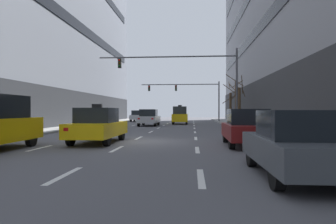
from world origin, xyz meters
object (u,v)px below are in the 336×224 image
at_px(street_tree_1, 239,106).
at_px(taxi_driving_3, 97,120).
at_px(taxi_driving_1, 180,115).
at_px(traffic_signal_1, 189,92).
at_px(car_parked_1, 246,128).
at_px(car_driving_2, 149,118).
at_px(traffic_signal_0, 192,72).
at_px(street_tree_3, 231,107).
at_px(car_driving_5, 138,116).
at_px(car_parked_0, 296,144).
at_px(street_tree_2, 236,99).
at_px(taxi_driving_4, 98,126).

bearing_deg(street_tree_1, taxi_driving_3, -159.12).
relative_size(taxi_driving_1, traffic_signal_1, 0.38).
bearing_deg(car_parked_1, traffic_signal_1, 95.33).
distance_m(car_driving_2, traffic_signal_0, 7.84).
xyz_separation_m(traffic_signal_1, street_tree_1, (4.91, -14.45, -2.29)).
xyz_separation_m(traffic_signal_1, street_tree_3, (4.98, -7.76, -2.29)).
relative_size(car_driving_5, traffic_signal_1, 0.39).
xyz_separation_m(street_tree_1, street_tree_3, (0.06, 6.69, -0.00)).
bearing_deg(car_parked_0, traffic_signal_0, 97.09).
bearing_deg(car_parked_0, street_tree_3, 85.71).
relative_size(taxi_driving_3, car_parked_0, 1.06).
distance_m(taxi_driving_1, traffic_signal_1, 8.87).
relative_size(traffic_signal_0, street_tree_2, 2.37).
height_order(taxi_driving_1, traffic_signal_0, traffic_signal_0).
bearing_deg(car_driving_5, car_parked_0, -74.15).
bearing_deg(traffic_signal_0, taxi_driving_3, -166.78).
distance_m(car_driving_2, taxi_driving_3, 7.58).
xyz_separation_m(taxi_driving_1, taxi_driving_3, (-6.51, -11.06, -0.24)).
bearing_deg(car_driving_2, taxi_driving_1, 54.26).
xyz_separation_m(car_driving_5, traffic_signal_0, (8.07, -17.66, 4.14)).
height_order(car_driving_2, car_parked_1, car_driving_2).
relative_size(taxi_driving_1, street_tree_2, 0.84).
bearing_deg(traffic_signal_1, street_tree_3, -57.33).
height_order(street_tree_1, street_tree_2, street_tree_2).
distance_m(car_driving_2, taxi_driving_4, 17.05).
distance_m(car_driving_2, street_tree_3, 10.32).
relative_size(traffic_signal_0, street_tree_3, 2.78).
bearing_deg(taxi_driving_4, street_tree_1, 58.96).
distance_m(traffic_signal_0, street_tree_2, 7.08).
relative_size(car_driving_2, taxi_driving_3, 1.05).
bearing_deg(traffic_signal_0, car_parked_0, -82.91).
height_order(car_parked_0, street_tree_1, street_tree_1).
relative_size(taxi_driving_4, street_tree_1, 1.12).
xyz_separation_m(taxi_driving_1, street_tree_1, (5.96, -6.30, 1.04)).
xyz_separation_m(car_parked_0, street_tree_3, (2.16, 28.75, 1.31)).
bearing_deg(taxi_driving_1, street_tree_1, -46.58).
bearing_deg(traffic_signal_1, street_tree_1, -71.23).
bearing_deg(traffic_signal_1, taxi_driving_1, -97.31).
height_order(taxi_driving_4, street_tree_2, street_tree_2).
bearing_deg(car_driving_5, street_tree_3, -32.66).
xyz_separation_m(street_tree_2, street_tree_3, (0.08, 4.53, -0.70)).
bearing_deg(car_driving_5, traffic_signal_0, -65.44).
relative_size(car_driving_5, street_tree_1, 1.09).
distance_m(car_parked_0, traffic_signal_0, 19.77).
relative_size(taxi_driving_3, car_driving_5, 1.00).
distance_m(taxi_driving_4, traffic_signal_0, 13.63).
bearing_deg(street_tree_1, traffic_signal_1, 108.77).
distance_m(car_driving_2, car_parked_1, 19.04).
relative_size(car_parked_0, traffic_signal_0, 0.34).
bearing_deg(street_tree_3, taxi_driving_4, -112.75).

